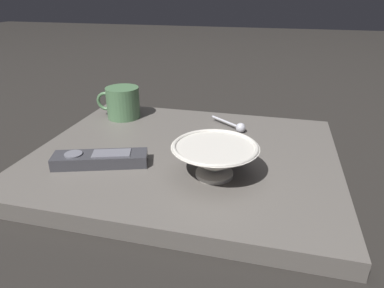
{
  "coord_description": "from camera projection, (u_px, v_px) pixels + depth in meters",
  "views": [
    {
      "loc": [
        0.18,
        -0.67,
        0.37
      ],
      "look_at": [
        0.02,
        -0.0,
        0.05
      ],
      "focal_mm": 32.04,
      "sensor_mm": 36.0,
      "label": 1
    }
  ],
  "objects": [
    {
      "name": "coffee_mug",
      "position": [
        122.0,
        103.0,
        0.95
      ],
      "size": [
        0.12,
        0.09,
        0.09
      ],
      "color": "#4C724C",
      "rests_on": "table"
    },
    {
      "name": "cereal_bowl",
      "position": [
        215.0,
        158.0,
        0.65
      ],
      "size": [
        0.17,
        0.17,
        0.07
      ],
      "color": "beige",
      "rests_on": "table"
    },
    {
      "name": "table",
      "position": [
        185.0,
        158.0,
        0.78
      ],
      "size": [
        0.66,
        0.55,
        0.03
      ],
      "color": "#5B5651",
      "rests_on": "ground"
    },
    {
      "name": "ground_plane",
      "position": [
        185.0,
        165.0,
        0.78
      ],
      "size": [
        6.0,
        6.0,
        0.0
      ],
      "primitive_type": "plane",
      "color": "black"
    },
    {
      "name": "tv_remote_near",
      "position": [
        100.0,
        159.0,
        0.7
      ],
      "size": [
        0.2,
        0.11,
        0.03
      ],
      "color": "#38383D",
      "rests_on": "table"
    },
    {
      "name": "teaspoon",
      "position": [
        238.0,
        126.0,
        0.87
      ],
      "size": [
        0.1,
        0.08,
        0.02
      ],
      "color": "silver",
      "rests_on": "table"
    }
  ]
}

